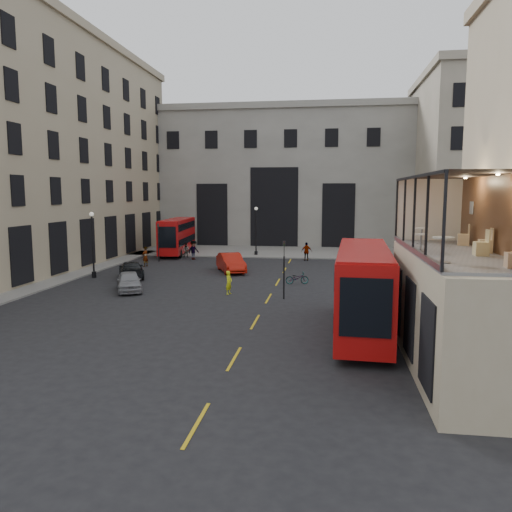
# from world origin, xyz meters

# --- Properties ---
(ground) EXTENTS (140.00, 140.00, 0.00)m
(ground) POSITION_xyz_m (0.00, 0.00, 0.00)
(ground) COLOR black
(ground) RESTS_ON ground
(host_frontage) EXTENTS (3.00, 11.00, 4.50)m
(host_frontage) POSITION_xyz_m (6.50, 0.00, 2.25)
(host_frontage) COLOR tan
(host_frontage) RESTS_ON ground
(cafe_floor) EXTENTS (3.00, 10.00, 0.10)m
(cafe_floor) POSITION_xyz_m (6.50, 0.00, 4.55)
(cafe_floor) COLOR slate
(cafe_floor) RESTS_ON host_frontage
(gateway) EXTENTS (35.00, 10.60, 18.00)m
(gateway) POSITION_xyz_m (-5.00, 47.99, 9.39)
(gateway) COLOR #9A988F
(gateway) RESTS_ON ground
(building_right) EXTENTS (16.60, 18.60, 20.00)m
(building_right) POSITION_xyz_m (20.00, 39.97, 10.39)
(building_right) COLOR #A89B87
(building_right) RESTS_ON ground
(pavement_far) EXTENTS (40.00, 12.00, 0.12)m
(pavement_far) POSITION_xyz_m (-6.00, 38.00, 0.06)
(pavement_far) COLOR slate
(pavement_far) RESTS_ON ground
(traffic_light_near) EXTENTS (0.16, 0.20, 3.80)m
(traffic_light_near) POSITION_xyz_m (-1.00, 12.00, 2.42)
(traffic_light_near) COLOR black
(traffic_light_near) RESTS_ON ground
(traffic_light_far) EXTENTS (0.16, 0.20, 3.80)m
(traffic_light_far) POSITION_xyz_m (-15.00, 28.00, 2.42)
(traffic_light_far) COLOR black
(traffic_light_far) RESTS_ON ground
(street_lamp_a) EXTENTS (0.36, 0.36, 5.33)m
(street_lamp_a) POSITION_xyz_m (-17.00, 18.00, 2.39)
(street_lamp_a) COLOR black
(street_lamp_a) RESTS_ON ground
(street_lamp_b) EXTENTS (0.36, 0.36, 5.33)m
(street_lamp_b) POSITION_xyz_m (-6.00, 34.00, 2.39)
(street_lamp_b) COLOR black
(street_lamp_b) RESTS_ON ground
(bus_near) EXTENTS (2.94, 10.68, 4.22)m
(bus_near) POSITION_xyz_m (3.50, 4.60, 2.37)
(bus_near) COLOR #A80C0B
(bus_near) RESTS_ON ground
(bus_far) EXTENTS (3.13, 10.09, 3.96)m
(bus_far) POSITION_xyz_m (-14.93, 34.12, 2.22)
(bus_far) COLOR #B90C0D
(bus_far) RESTS_ON ground
(car_a) EXTENTS (3.17, 4.35, 1.38)m
(car_a) POSITION_xyz_m (-11.97, 13.11, 0.69)
(car_a) COLOR gray
(car_a) RESTS_ON ground
(car_b) EXTENTS (3.55, 5.22, 1.63)m
(car_b) POSITION_xyz_m (-6.56, 22.52, 0.81)
(car_b) COLOR #B3170B
(car_b) RESTS_ON ground
(car_c) EXTENTS (3.64, 4.97, 1.34)m
(car_c) POSITION_xyz_m (-13.96, 18.38, 0.67)
(car_c) COLOR black
(car_c) RESTS_ON ground
(bicycle) EXTENTS (1.82, 0.97, 0.91)m
(bicycle) POSITION_xyz_m (-0.48, 17.53, 0.45)
(bicycle) COLOR gray
(bicycle) RESTS_ON ground
(cyclist) EXTENTS (0.56, 0.68, 1.60)m
(cyclist) POSITION_xyz_m (-4.84, 13.04, 0.80)
(cyclist) COLOR yellow
(cyclist) RESTS_ON ground
(pedestrian_a) EXTENTS (0.83, 0.69, 1.56)m
(pedestrian_a) POSITION_xyz_m (-13.11, 31.39, 0.78)
(pedestrian_a) COLOR gray
(pedestrian_a) RESTS_ON ground
(pedestrian_b) EXTENTS (1.35, 1.46, 1.98)m
(pedestrian_b) POSITION_xyz_m (-11.91, 29.86, 0.99)
(pedestrian_b) COLOR gray
(pedestrian_b) RESTS_ON ground
(pedestrian_c) EXTENTS (1.17, 0.66, 1.88)m
(pedestrian_c) POSITION_xyz_m (-0.35, 30.63, 0.94)
(pedestrian_c) COLOR gray
(pedestrian_c) RESTS_ON ground
(pedestrian_d) EXTENTS (0.95, 0.99, 1.70)m
(pedestrian_d) POSITION_xyz_m (3.29, 31.68, 0.85)
(pedestrian_d) COLOR gray
(pedestrian_d) RESTS_ON ground
(pedestrian_e) EXTENTS (0.65, 0.79, 1.86)m
(pedestrian_e) POSITION_xyz_m (-15.11, 24.57, 0.93)
(pedestrian_e) COLOR gray
(pedestrian_e) RESTS_ON ground
(cafe_table_near) EXTENTS (0.67, 0.67, 0.84)m
(cafe_table_near) POSITION_xyz_m (5.45, -3.01, 5.16)
(cafe_table_near) COLOR beige
(cafe_table_near) RESTS_ON cafe_floor
(cafe_table_mid) EXTENTS (0.53, 0.53, 0.66)m
(cafe_table_mid) POSITION_xyz_m (5.35, 0.35, 5.04)
(cafe_table_mid) COLOR beige
(cafe_table_mid) RESTS_ON cafe_floor
(cafe_table_far) EXTENTS (0.57, 0.57, 0.71)m
(cafe_table_far) POSITION_xyz_m (5.86, 3.11, 5.07)
(cafe_table_far) COLOR beige
(cafe_table_far) RESTS_ON cafe_floor
(cafe_chair_b) EXTENTS (0.47, 0.47, 0.94)m
(cafe_chair_b) POSITION_xyz_m (7.24, -0.90, 4.89)
(cafe_chair_b) COLOR tan
(cafe_chair_b) RESTS_ON cafe_floor
(cafe_chair_c) EXTENTS (0.50, 0.50, 0.93)m
(cafe_chair_c) POSITION_xyz_m (7.66, 0.06, 4.88)
(cafe_chair_c) COLOR tan
(cafe_chair_c) RESTS_ON cafe_floor
(cafe_chair_d) EXTENTS (0.53, 0.53, 0.92)m
(cafe_chair_d) POSITION_xyz_m (7.55, 2.75, 4.88)
(cafe_chair_d) COLOR tan
(cafe_chair_d) RESTS_ON cafe_floor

